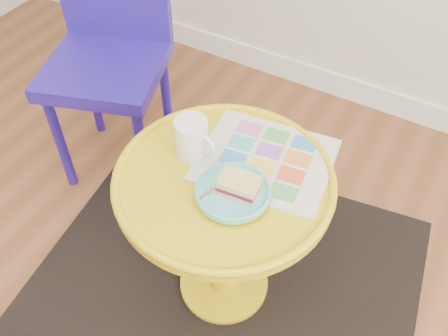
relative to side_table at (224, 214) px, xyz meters
The scene contains 9 objects.
room_walls 1.14m from the side_table, 169.24° to the left, with size 4.00×4.00×4.00m.
rug 0.41m from the side_table, ahead, with size 1.30×1.10×0.01m, color black.
side_table is the anchor object (origin of this frame).
chair 0.82m from the side_table, 151.50° to the left, with size 0.53×0.53×0.94m.
newspaper 0.21m from the side_table, 59.68° to the left, with size 0.36×0.31×0.01m, color silver.
mug 0.26m from the side_table, 163.66° to the left, with size 0.13×0.09×0.12m.
plate 0.19m from the side_table, 41.34° to the right, with size 0.20×0.20×0.02m.
cake_slice 0.23m from the side_table, 31.53° to the right, with size 0.11×0.08×0.05m.
fork 0.20m from the side_table, 72.92° to the right, with size 0.05×0.14×0.00m.
Camera 1 is at (0.52, 0.02, 1.58)m, focal length 40.00 mm.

